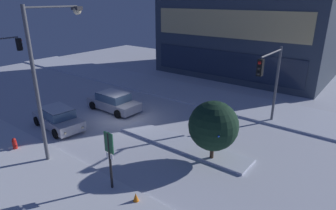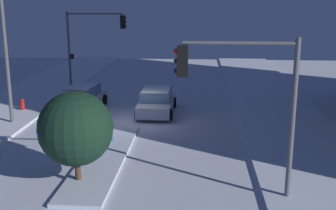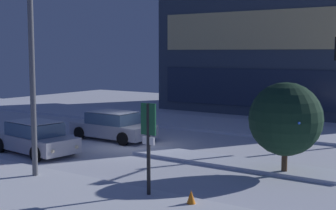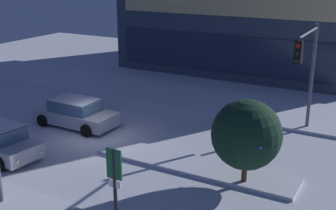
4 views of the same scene
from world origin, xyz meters
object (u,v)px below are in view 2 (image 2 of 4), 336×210
object	(u,v)px
street_lamp_arched	(19,25)
decorated_tree_median	(76,129)
car_far	(157,102)
traffic_light_corner_near_left	(91,35)
fire_hydrant	(22,105)
car_near	(82,98)
traffic_light_corner_far_right	(244,89)

from	to	relation	value
street_lamp_arched	decorated_tree_median	bearing A→B (deg)	-55.02
car_far	street_lamp_arched	size ratio (longest dim) A/B	0.56
traffic_light_corner_near_left	decorated_tree_median	size ratio (longest dim) A/B	1.67
street_lamp_arched	decorated_tree_median	distance (m)	9.31
traffic_light_corner_near_left	street_lamp_arched	bearing A→B (deg)	-96.22
car_far	decorated_tree_median	bearing A→B (deg)	169.88
car_far	traffic_light_corner_near_left	size ratio (longest dim) A/B	0.80
fire_hydrant	traffic_light_corner_near_left	bearing A→B (deg)	162.05
car_near	traffic_light_corner_near_left	world-z (taller)	traffic_light_corner_near_left
car_near	car_far	bearing A→B (deg)	89.79
car_near	traffic_light_corner_near_left	bearing A→B (deg)	-165.05
fire_hydrant	decorated_tree_median	distance (m)	11.82
traffic_light_corner_near_left	fire_hydrant	xyz separation A→B (m)	(7.68, -2.49, -3.63)
street_lamp_arched	car_near	bearing A→B (deg)	59.69
car_near	fire_hydrant	bearing A→B (deg)	-69.55
street_lamp_arched	fire_hydrant	bearing A→B (deg)	117.75
traffic_light_corner_near_left	street_lamp_arched	xyz separation A→B (m)	(10.35, -1.13, 1.38)
car_far	decorated_tree_median	size ratio (longest dim) A/B	1.34
street_lamp_arched	traffic_light_corner_far_right	bearing A→B (deg)	-35.85
street_lamp_arched	car_far	bearing A→B (deg)	24.24
car_near	car_far	world-z (taller)	same
car_near	decorated_tree_median	size ratio (longest dim) A/B	1.33
traffic_light_corner_near_left	decorated_tree_median	xyz separation A→B (m)	(17.55, 3.77, -1.91)
car_far	traffic_light_corner_near_left	world-z (taller)	traffic_light_corner_near_left
car_near	street_lamp_arched	xyz separation A→B (m)	(3.53, -2.13, 4.70)
car_far	traffic_light_corner_far_right	distance (m)	12.10
car_near	street_lamp_arched	size ratio (longest dim) A/B	0.55
traffic_light_corner_near_left	decorated_tree_median	bearing A→B (deg)	-77.88
car_far	fire_hydrant	distance (m)	8.21
car_far	traffic_light_corner_far_right	world-z (taller)	traffic_light_corner_far_right
traffic_light_corner_near_left	fire_hydrant	distance (m)	8.85
traffic_light_corner_near_left	fire_hydrant	world-z (taller)	traffic_light_corner_near_left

